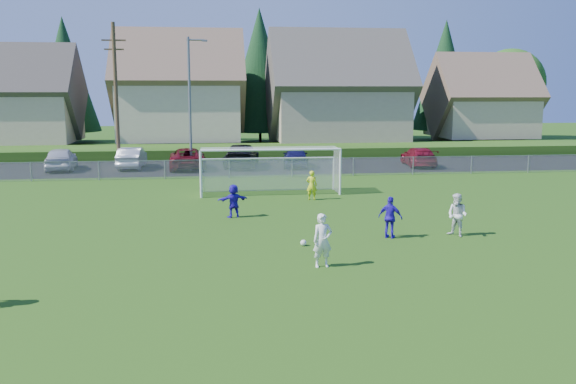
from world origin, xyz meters
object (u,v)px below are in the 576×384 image
(player_blue_a, at_px, (390,217))
(player_blue_b, at_px, (234,201))
(soccer_ball, at_px, (303,243))
(soccer_goal, at_px, (270,163))
(car_a, at_px, (61,159))
(car_c, at_px, (187,158))
(car_d, at_px, (241,156))
(player_white_a, at_px, (323,241))
(car_b, at_px, (132,158))
(player_white_b, at_px, (457,215))
(goalkeeper, at_px, (312,185))
(car_g, at_px, (419,157))
(car_e, at_px, (296,157))

(player_blue_a, distance_m, player_blue_b, 7.27)
(soccer_ball, height_order, soccer_goal, soccer_goal)
(car_a, xyz_separation_m, car_c, (8.68, -0.42, -0.05))
(car_d, bearing_deg, player_white_a, 100.19)
(car_b, bearing_deg, soccer_goal, 128.20)
(player_white_b, height_order, player_blue_a, player_white_b)
(goalkeeper, bearing_deg, car_g, -114.61)
(player_blue_b, height_order, car_a, car_a)
(player_white_b, distance_m, car_g, 21.80)
(goalkeeper, height_order, car_g, goalkeeper)
(car_b, bearing_deg, car_g, 177.81)
(player_blue_b, height_order, car_e, player_blue_b)
(car_c, xyz_separation_m, soccer_goal, (4.80, -10.90, 0.89))
(player_white_b, bearing_deg, car_b, 177.70)
(player_white_a, relative_size, car_e, 0.40)
(soccer_ball, relative_size, goalkeeper, 0.15)
(player_blue_a, bearing_deg, goalkeeper, -45.30)
(soccer_ball, xyz_separation_m, player_white_b, (6.01, 0.71, 0.71))
(player_blue_b, distance_m, car_c, 17.23)
(player_white_a, relative_size, goalkeeper, 1.15)
(car_a, bearing_deg, car_d, 174.41)
(soccer_goal, bearing_deg, soccer_ball, -89.28)
(soccer_goal, bearing_deg, player_blue_a, -71.50)
(car_e, bearing_deg, goalkeeper, 91.42)
(car_b, bearing_deg, goalkeeper, 128.69)
(car_b, height_order, car_c, car_b)
(player_blue_a, distance_m, car_g, 22.59)
(car_b, bearing_deg, player_white_a, 110.82)
(soccer_goal, bearing_deg, player_white_a, -88.58)
(player_blue_b, distance_m, goalkeeper, 5.58)
(car_c, bearing_deg, player_white_b, 114.24)
(soccer_goal, bearing_deg, player_blue_b, -109.41)
(player_white_b, bearing_deg, car_e, 152.64)
(player_blue_a, bearing_deg, player_white_b, -147.33)
(car_d, bearing_deg, soccer_ball, 100.02)
(soccer_ball, height_order, player_blue_a, player_blue_a)
(player_white_b, distance_m, car_c, 24.19)
(player_white_b, xyz_separation_m, car_b, (-14.88, 22.31, -0.07))
(car_c, relative_size, car_g, 1.12)
(player_blue_a, bearing_deg, soccer_goal, -37.92)
(car_g, bearing_deg, player_white_b, 80.38)
(player_white_b, height_order, car_g, player_white_b)
(player_white_b, distance_m, car_e, 21.73)
(car_d, bearing_deg, car_a, 7.65)
(player_white_a, height_order, soccer_goal, soccer_goal)
(player_blue_a, relative_size, car_g, 0.33)
(soccer_ball, relative_size, car_d, 0.04)
(soccer_ball, bearing_deg, player_white_a, -85.61)
(car_a, relative_size, car_d, 0.82)
(car_a, bearing_deg, car_c, 171.25)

